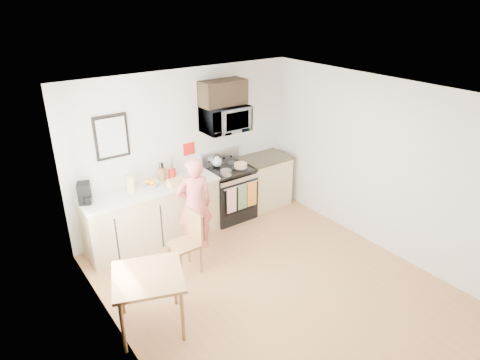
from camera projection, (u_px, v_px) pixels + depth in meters
floor at (273, 286)px, 5.81m from camera, size 4.60×4.60×0.00m
back_wall at (186, 149)px, 6.98m from camera, size 4.00×0.04×2.60m
front_wall at (454, 302)px, 3.57m from camera, size 4.00×0.04×2.60m
left_wall at (121, 254)px, 4.21m from camera, size 0.04×4.60×2.60m
right_wall at (380, 166)px, 6.34m from camera, size 0.04×4.60×2.60m
ceiling at (281, 97)px, 4.75m from camera, size 4.00×4.60×0.04m
window at (94, 201)px, 4.72m from camera, size 0.06×1.40×1.50m
cabinet_left at (153, 216)px, 6.68m from camera, size 2.10×0.60×0.90m
countertop_left at (150, 189)px, 6.49m from camera, size 2.14×0.64×0.04m
cabinet_right at (264, 182)px, 7.87m from camera, size 0.84×0.60×0.90m
countertop_right at (265, 158)px, 7.68m from camera, size 0.88×0.64×0.04m
range at (229, 194)px, 7.43m from camera, size 0.76×0.70×1.16m
microwave at (225, 119)px, 6.97m from camera, size 0.76×0.51×0.42m
upper_cabinet at (223, 93)px, 6.83m from camera, size 0.76×0.35×0.40m
wall_art at (112, 137)px, 6.14m from camera, size 0.50×0.04×0.65m
wall_trivet at (189, 149)px, 7.00m from camera, size 0.20×0.02×0.20m
person at (194, 204)px, 6.39m from camera, size 0.62×0.49×1.50m
dining_table at (148, 281)px, 4.86m from camera, size 0.87×0.87×0.74m
chair at (192, 233)px, 5.96m from camera, size 0.43×0.39×0.90m
knife_block at (162, 174)px, 6.70m from camera, size 0.13×0.15×0.20m
utensil_crock at (172, 170)px, 6.76m from camera, size 0.12×0.12×0.36m
fruit_bowl at (151, 184)px, 6.51m from camera, size 0.26×0.26×0.11m
milk_carton at (130, 184)px, 6.28m from camera, size 0.13×0.13×0.27m
coffee_maker at (85, 194)px, 5.97m from camera, size 0.23×0.28×0.30m
bread_bag at (177, 182)px, 6.54m from camera, size 0.30×0.16×0.11m
cake at (241, 166)px, 7.21m from camera, size 0.27×0.27×0.09m
kettle at (217, 161)px, 7.26m from camera, size 0.18×0.18×0.22m
pot at (226, 173)px, 6.93m from camera, size 0.18×0.31×0.09m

